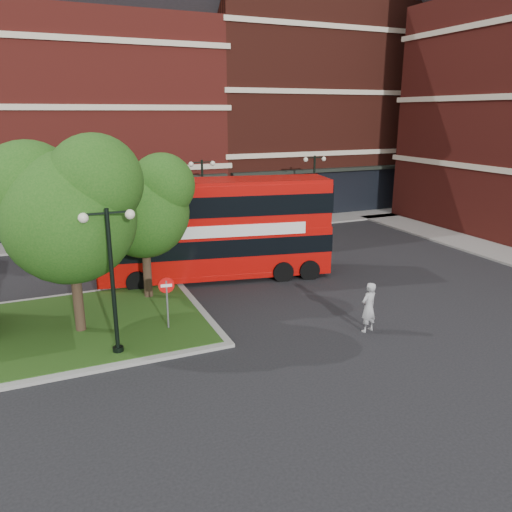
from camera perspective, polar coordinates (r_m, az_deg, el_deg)
name	(u,v)px	position (r m, az deg, el deg)	size (l,w,h in m)	color
ground	(270,330)	(18.85, 1.59, -8.47)	(120.00, 120.00, 0.00)	black
pavement_far	(166,233)	(33.76, -10.21, 2.55)	(44.00, 3.00, 0.12)	slate
terrace_far_left	(23,124)	(39.56, -25.05, 13.47)	(26.00, 12.00, 14.00)	maroon
terrace_far_right	(302,110)	(44.88, 5.24, 16.28)	(18.00, 12.00, 16.00)	#471911
traffic_island	(37,333)	(20.12, -23.72, -8.06)	(12.60, 7.60, 0.15)	gray
tree_island_west	(65,205)	(18.38, -21.00, 5.51)	(5.40, 4.71, 7.21)	#2D2116
tree_island_east	(141,203)	(21.23, -13.04, 5.95)	(4.46, 3.90, 6.29)	#2D2116
lamp_island	(112,275)	(16.61, -16.14, -2.11)	(1.72, 0.36, 5.00)	black
lamp_far_left	(203,195)	(31.82, -6.09, 6.98)	(1.72, 0.36, 5.00)	black
lamp_far_right	(314,187)	(34.99, 6.62, 7.80)	(1.72, 0.36, 5.00)	black
bus	(215,222)	(23.98, -4.74, 3.85)	(11.30, 4.54, 4.21)	#AA0A06
woman	(369,307)	(18.85, 12.74, -5.73)	(0.69, 0.46, 1.90)	#9C9C9F
car_silver	(91,238)	(30.97, -18.30, 1.93)	(1.60, 3.97, 1.35)	#ADAEB4
car_white	(257,223)	(33.49, 0.08, 3.74)	(1.38, 3.95, 1.30)	white
no_entry_sign	(167,293)	(18.48, -10.16, -4.23)	(0.58, 0.14, 2.10)	slate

